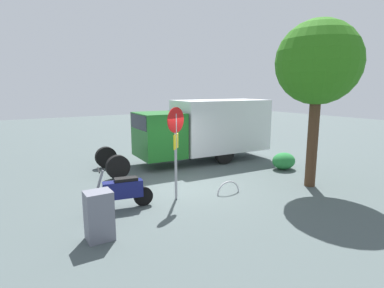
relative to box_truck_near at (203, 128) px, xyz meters
name	(u,v)px	position (x,y,z in m)	size (l,w,h in m)	color
ground_plane	(186,187)	(2.70, 2.87, -1.58)	(60.00, 60.00, 0.00)	#485454
box_truck_near	(203,128)	(0.00, 0.00, 0.00)	(8.02, 2.72, 2.83)	black
motorcycle	(122,191)	(5.23, 3.57, -1.06)	(1.79, 0.67, 1.20)	black
stop_sign	(176,139)	(3.58, 3.74, 0.30)	(0.71, 0.33, 2.83)	#9E9EA3
street_tree	(318,64)	(-1.02, 5.12, 2.58)	(2.76, 2.76, 5.59)	#47301E
utility_cabinet	(99,216)	(6.31, 5.05, -1.02)	(0.58, 0.49, 1.13)	slate
bike_rack_hoop	(228,194)	(1.91, 4.22, -1.58)	(0.85, 0.85, 0.05)	#B7B7BC
shrub_near_sign	(284,161)	(-2.01, 3.09, -1.23)	(1.04, 0.85, 0.71)	#267C39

